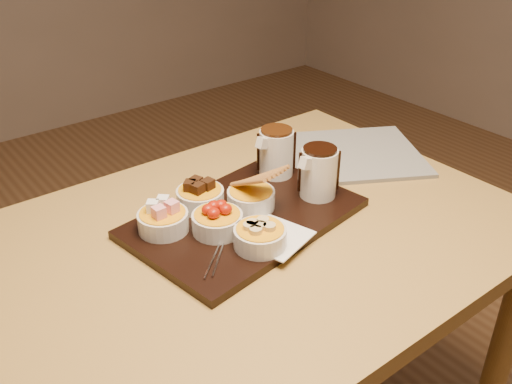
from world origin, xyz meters
TOP-DOWN VIEW (x-y plane):
  - dining_table at (0.00, 0.00)m, footprint 1.20×0.80m
  - serving_board at (0.06, 0.04)m, footprint 0.50×0.37m
  - napkin at (0.05, -0.06)m, footprint 0.15×0.15m
  - bowl_marshmallows at (-0.10, 0.09)m, footprint 0.10×0.10m
  - bowl_cake at (0.00, 0.12)m, footprint 0.10×0.10m
  - bowl_strawberries at (-0.02, 0.02)m, footprint 0.10×0.10m
  - bowl_biscotti at (0.08, 0.05)m, footprint 0.10×0.10m
  - bowl_bananas at (0.01, -0.07)m, footprint 0.10×0.10m
  - pitcher_dark_chocolate at (0.23, 0.00)m, footprint 0.09×0.09m
  - pitcher_milk_chocolate at (0.22, 0.13)m, footprint 0.09×0.09m
  - fondue_skewers at (-0.03, -0.01)m, footprint 0.19×0.22m
  - newspaper at (0.44, 0.12)m, footprint 0.46×0.43m

SIDE VIEW (x-z plane):
  - dining_table at x=0.00m, z-range 0.28..1.03m
  - newspaper at x=0.44m, z-range 0.75..0.76m
  - serving_board at x=0.06m, z-range 0.75..0.77m
  - napkin at x=0.05m, z-range 0.77..0.77m
  - fondue_skewers at x=-0.03m, z-range 0.77..0.78m
  - bowl_marshmallows at x=-0.10m, z-range 0.77..0.81m
  - bowl_cake at x=0.00m, z-range 0.77..0.81m
  - bowl_strawberries at x=-0.02m, z-range 0.77..0.81m
  - bowl_biscotti at x=0.08m, z-range 0.77..0.81m
  - bowl_bananas at x=0.01m, z-range 0.77..0.81m
  - pitcher_dark_chocolate at x=0.23m, z-range 0.77..0.88m
  - pitcher_milk_chocolate at x=0.22m, z-range 0.77..0.88m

